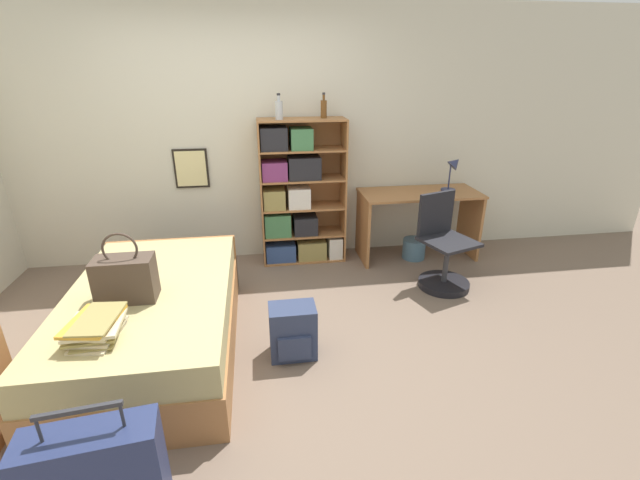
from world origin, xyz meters
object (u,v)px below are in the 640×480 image
at_px(waste_bin, 414,249).
at_px(bottle_brown, 324,108).
at_px(book_stack_on_bed, 96,327).
at_px(bookcase, 296,199).
at_px(backpack, 293,332).
at_px(desk_chair, 443,258).
at_px(bed, 155,319).
at_px(desk, 418,212).
at_px(desk_lamp, 454,168).
at_px(handbag, 125,278).
at_px(bottle_green, 279,110).

bearing_deg(waste_bin, bottle_brown, 169.57).
bearing_deg(bottle_brown, book_stack_on_bed, -128.82).
distance_m(bookcase, backpack, 1.77).
relative_size(bottle_brown, desk_chair, 0.27).
bearing_deg(waste_bin, bed, -152.48).
bearing_deg(waste_bin, desk_chair, -86.27).
xyz_separation_m(desk, desk_lamp, (0.36, 0.02, 0.47)).
height_order(bed, handbag, handbag).
xyz_separation_m(desk_chair, waste_bin, (-0.04, 0.64, -0.18)).
relative_size(bottle_green, waste_bin, 0.97).
xyz_separation_m(handbag, desk_chair, (2.63, 0.81, -0.41)).
relative_size(desk, waste_bin, 5.11).
relative_size(bed, bookcase, 1.26).
xyz_separation_m(book_stack_on_bed, backpack, (1.17, 0.37, -0.40)).
xyz_separation_m(bookcase, desk, (1.33, -0.11, -0.17)).
relative_size(desk_lamp, backpack, 0.95).
bearing_deg(handbag, desk_lamp, 27.18).
bearing_deg(desk, desk_lamp, 3.44).
xyz_separation_m(bed, bottle_brown, (1.50, 1.48, 1.34)).
distance_m(handbag, book_stack_on_bed, 0.45).
bearing_deg(bookcase, backpack, -96.70).
bearing_deg(bookcase, handbag, -128.70).
distance_m(book_stack_on_bed, desk_lamp, 3.65).
xyz_separation_m(bed, desk, (2.53, 1.35, 0.26)).
relative_size(bottle_brown, waste_bin, 0.97).
bearing_deg(backpack, bed, 167.57).
relative_size(bottle_brown, backpack, 0.60).
height_order(bed, waste_bin, bed).
height_order(handbag, backpack, handbag).
bearing_deg(bottle_brown, waste_bin, -10.43).
bearing_deg(desk_lamp, book_stack_on_bed, -147.24).
xyz_separation_m(book_stack_on_bed, desk, (2.69, 1.94, -0.08)).
distance_m(handbag, desk_lamp, 3.37).
relative_size(bottle_green, desk_chair, 0.27).
bearing_deg(bottle_green, book_stack_on_bed, -121.24).
distance_m(desk, backpack, 2.22).
bearing_deg(backpack, bottle_green, 88.26).
height_order(bottle_green, desk_lamp, bottle_green).
relative_size(handbag, waste_bin, 1.94).
relative_size(handbag, bookcase, 0.32).
relative_size(handbag, bottle_brown, 2.01).
bearing_deg(desk, waste_bin, -123.50).
bearing_deg(bottle_green, desk_lamp, -1.49).
relative_size(bed, book_stack_on_bed, 4.82).
bearing_deg(bed, backpack, -12.43).
distance_m(bed, handbag, 0.47).
distance_m(book_stack_on_bed, bottle_brown, 2.84).
bearing_deg(book_stack_on_bed, bookcase, 56.34).
xyz_separation_m(handbag, backpack, (1.10, -0.06, -0.49)).
xyz_separation_m(desk_lamp, desk_chair, (-0.35, -0.72, -0.70)).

